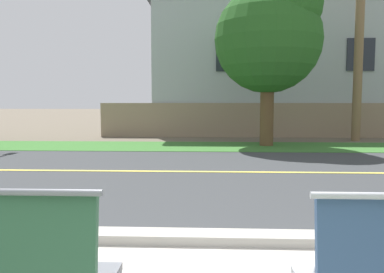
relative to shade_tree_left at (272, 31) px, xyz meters
name	(u,v)px	position (x,y,z in m)	size (l,w,h in m)	color
ground_plane	(209,161)	(-1.99, -3.46, -3.70)	(140.00, 140.00, 0.00)	#665B4C
curb_edge	(207,238)	(-1.99, -9.11, -3.65)	(44.00, 0.30, 0.11)	#ADA89E
street_asphalt	(209,172)	(-1.99, -4.96, -3.70)	(52.00, 8.00, 0.01)	#383A3D
road_centre_line	(209,172)	(-1.99, -4.96, -3.69)	(48.00, 0.14, 0.01)	#E0CC4C
far_verge_grass	(209,146)	(-1.99, -0.27, -3.69)	(48.00, 2.80, 0.02)	#38702D
shade_tree_left	(272,31)	(0.00, 0.00, 0.00)	(3.46, 3.46, 5.70)	brown
garden_wall	(258,120)	(0.00, 3.37, -3.00)	(13.00, 0.36, 1.40)	gray
house_across_street	(281,62)	(1.43, 6.57, -0.32)	(12.58, 6.91, 6.66)	#A3ADB2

